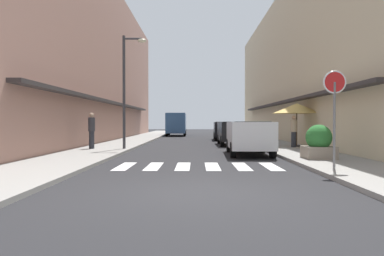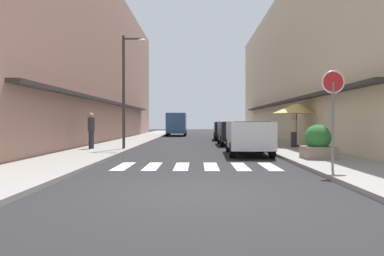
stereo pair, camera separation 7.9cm
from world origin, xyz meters
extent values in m
plane|color=#232326|center=(0.00, 17.49, 0.00)|extent=(96.19, 96.19, 0.00)
cube|color=gray|center=(-4.75, 17.49, 0.06)|extent=(2.85, 61.21, 0.12)
cube|color=gray|center=(4.75, 17.49, 0.06)|extent=(2.85, 61.21, 0.12)
cube|color=#A87A6B|center=(-8.67, 18.68, 5.92)|extent=(5.00, 41.35, 11.85)
cube|color=#332D2D|center=(-5.92, 18.68, 2.80)|extent=(0.50, 28.95, 0.16)
cube|color=beige|center=(8.67, 18.68, 5.56)|extent=(5.00, 41.35, 11.11)
cube|color=#332D2D|center=(5.92, 18.68, 2.80)|extent=(0.50, 28.95, 0.16)
cube|color=silver|center=(-2.38, 4.34, 0.01)|extent=(0.45, 2.20, 0.01)
cube|color=silver|center=(-1.43, 4.34, 0.01)|extent=(0.45, 2.20, 0.01)
cube|color=silver|center=(-0.48, 4.34, 0.01)|extent=(0.45, 2.20, 0.01)
cube|color=silver|center=(0.47, 4.34, 0.01)|extent=(0.45, 2.20, 0.01)
cube|color=silver|center=(1.42, 4.34, 0.01)|extent=(0.45, 2.20, 0.01)
cube|color=silver|center=(2.38, 4.34, 0.01)|extent=(0.45, 2.20, 0.01)
cube|color=silver|center=(2.28, 8.61, 0.89)|extent=(1.89, 4.32, 1.13)
cube|color=black|center=(2.28, 8.40, 1.19)|extent=(1.55, 2.44, 0.56)
cylinder|color=black|center=(1.53, 10.05, 0.32)|extent=(0.24, 0.65, 0.64)
cylinder|color=black|center=(3.12, 10.00, 0.32)|extent=(0.24, 0.65, 0.64)
cylinder|color=black|center=(1.44, 7.23, 0.32)|extent=(0.24, 0.65, 0.64)
cylinder|color=black|center=(3.03, 7.18, 0.32)|extent=(0.24, 0.65, 0.64)
cube|color=black|center=(2.28, 15.38, 0.89)|extent=(1.76, 4.31, 1.13)
cube|color=black|center=(2.28, 15.16, 1.19)|extent=(1.48, 2.42, 0.56)
cylinder|color=black|center=(1.49, 16.80, 0.32)|extent=(0.22, 0.64, 0.64)
cylinder|color=black|center=(3.08, 16.80, 0.32)|extent=(0.22, 0.64, 0.64)
cylinder|color=black|center=(1.48, 13.96, 0.32)|extent=(0.22, 0.64, 0.64)
cylinder|color=black|center=(3.07, 13.95, 0.32)|extent=(0.22, 0.64, 0.64)
cube|color=black|center=(2.28, 21.82, 0.89)|extent=(1.87, 4.45, 1.13)
cube|color=black|center=(2.28, 21.60, 1.19)|extent=(1.54, 2.51, 0.56)
cylinder|color=black|center=(1.52, 23.30, 0.32)|extent=(0.24, 0.65, 0.64)
cylinder|color=black|center=(3.11, 23.25, 0.32)|extent=(0.24, 0.65, 0.64)
cylinder|color=black|center=(1.44, 20.39, 0.32)|extent=(0.24, 0.65, 0.64)
cylinder|color=black|center=(3.03, 20.34, 0.32)|extent=(0.24, 0.65, 0.64)
cube|color=#33598C|center=(-2.13, 30.86, 1.34)|extent=(2.01, 5.42, 2.03)
cube|color=black|center=(-2.13, 30.59, 2.09)|extent=(1.67, 3.04, 0.56)
cylinder|color=black|center=(-3.04, 32.63, 0.32)|extent=(0.23, 0.64, 0.64)
cylinder|color=black|center=(-1.25, 32.65, 0.32)|extent=(0.23, 0.64, 0.64)
cylinder|color=black|center=(-3.00, 29.07, 0.32)|extent=(0.23, 0.64, 0.64)
cylinder|color=black|center=(-1.21, 29.09, 0.32)|extent=(0.23, 0.64, 0.64)
cylinder|color=slate|center=(3.81, 2.74, 1.34)|extent=(0.07, 0.07, 2.44)
cylinder|color=red|center=(3.81, 2.74, 2.56)|extent=(0.64, 0.03, 0.64)
torus|color=white|center=(3.81, 2.74, 2.56)|extent=(0.65, 0.05, 0.65)
cylinder|color=#38383D|center=(-3.65, 10.69, 2.93)|extent=(0.14, 0.14, 5.62)
cylinder|color=#38383D|center=(-3.20, 10.69, 5.59)|extent=(0.90, 0.10, 0.10)
ellipsoid|color=beige|center=(-2.75, 10.69, 5.49)|extent=(0.44, 0.28, 0.20)
cylinder|color=#262626|center=(5.44, 12.50, 0.15)|extent=(0.48, 0.48, 0.06)
cylinder|color=#4C3823|center=(5.44, 12.50, 1.16)|extent=(0.06, 0.06, 2.08)
cone|color=#D8B259|center=(5.44, 12.50, 2.20)|extent=(2.60, 2.60, 0.55)
cube|color=gray|center=(4.42, 5.84, 0.34)|extent=(1.06, 1.06, 0.44)
sphere|color=#2D7533|center=(4.42, 5.84, 0.89)|extent=(0.94, 0.94, 0.94)
cylinder|color=#282B33|center=(-5.26, 10.65, 0.55)|extent=(0.26, 0.26, 0.87)
cylinder|color=#333338|center=(-5.26, 10.65, 1.33)|extent=(0.34, 0.34, 0.69)
sphere|color=tan|center=(-5.26, 10.65, 1.79)|extent=(0.23, 0.23, 0.23)
cylinder|color=#282B33|center=(5.09, 11.80, 0.52)|extent=(0.26, 0.26, 0.81)
cylinder|color=tan|center=(5.09, 11.80, 1.25)|extent=(0.34, 0.34, 0.64)
sphere|color=tan|center=(5.09, 11.80, 1.68)|extent=(0.22, 0.22, 0.22)
camera|label=1|loc=(-0.05, -7.50, 1.45)|focal=34.25mm
camera|label=2|loc=(0.03, -7.50, 1.45)|focal=34.25mm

